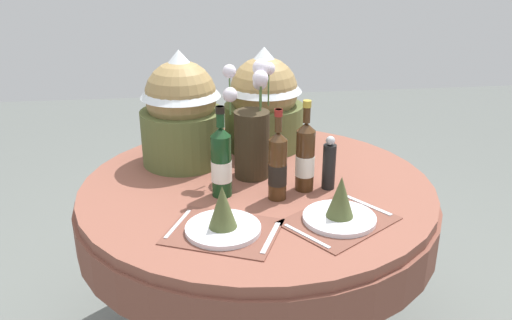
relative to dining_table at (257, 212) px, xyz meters
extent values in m
cylinder|color=brown|center=(0.00, 0.00, 0.11)|extent=(1.33, 1.33, 0.04)
cylinder|color=brown|center=(0.00, 0.00, 0.01)|extent=(1.36, 1.36, 0.15)
cylinder|color=black|center=(0.00, 0.00, -0.25)|extent=(0.12, 0.12, 0.68)
cube|color=brown|center=(-0.15, -0.35, 0.13)|extent=(0.41, 0.37, 0.00)
cylinder|color=white|center=(-0.15, -0.35, 0.14)|extent=(0.24, 0.24, 0.02)
cone|color=#4C562D|center=(-0.15, -0.35, 0.22)|extent=(0.09, 0.09, 0.14)
cube|color=silver|center=(-0.29, -0.29, 0.13)|extent=(0.09, 0.18, 0.00)
cube|color=silver|center=(-0.01, -0.42, 0.13)|extent=(0.09, 0.18, 0.00)
cube|color=brown|center=(0.23, -0.33, 0.13)|extent=(0.43, 0.41, 0.00)
cylinder|color=white|center=(0.23, -0.33, 0.14)|extent=(0.24, 0.24, 0.02)
cone|color=#4C562D|center=(0.23, -0.33, 0.22)|extent=(0.09, 0.09, 0.14)
cube|color=silver|center=(0.10, -0.42, 0.13)|extent=(0.12, 0.16, 0.00)
cube|color=silver|center=(0.36, -0.24, 0.13)|extent=(0.12, 0.17, 0.00)
cylinder|color=#332819|center=(-0.01, 0.07, 0.26)|extent=(0.14, 0.14, 0.26)
sphere|color=silver|center=(0.03, 0.16, 0.47)|extent=(0.06, 0.06, 0.06)
cylinder|color=#4C7038|center=(0.03, 0.16, 0.42)|extent=(0.01, 0.01, 0.07)
sphere|color=silver|center=(-0.09, 0.04, 0.46)|extent=(0.05, 0.05, 0.05)
cylinder|color=#4C7038|center=(-0.09, 0.04, 0.42)|extent=(0.01, 0.01, 0.06)
sphere|color=silver|center=(0.02, 0.08, 0.51)|extent=(0.06, 0.06, 0.06)
cylinder|color=#4C7038|center=(0.02, 0.08, 0.44)|extent=(0.01, 0.01, 0.10)
sphere|color=silver|center=(0.06, 0.14, 0.53)|extent=(0.05, 0.05, 0.05)
cylinder|color=#4C7038|center=(0.06, 0.14, 0.45)|extent=(0.01, 0.01, 0.13)
sphere|color=silver|center=(-0.09, 0.08, 0.54)|extent=(0.05, 0.05, 0.05)
cylinder|color=#4C7038|center=(-0.09, 0.08, 0.46)|extent=(0.01, 0.01, 0.14)
sphere|color=silver|center=(0.03, 0.12, 0.54)|extent=(0.07, 0.07, 0.07)
cylinder|color=#4C7038|center=(0.03, 0.12, 0.45)|extent=(0.01, 0.01, 0.13)
cylinder|color=#422814|center=(0.05, -0.14, 0.24)|extent=(0.06, 0.06, 0.22)
cylinder|color=black|center=(0.05, -0.14, 0.22)|extent=(0.07, 0.07, 0.08)
cone|color=#422814|center=(0.05, -0.14, 0.36)|extent=(0.06, 0.06, 0.03)
cylinder|color=#422814|center=(0.05, -0.14, 0.42)|extent=(0.02, 0.02, 0.08)
cylinder|color=maroon|center=(0.05, -0.14, 0.44)|extent=(0.03, 0.03, 0.02)
cylinder|color=#143819|center=(-0.14, -0.09, 0.24)|extent=(0.07, 0.07, 0.23)
cylinder|color=silver|center=(-0.14, -0.09, 0.22)|extent=(0.07, 0.07, 0.08)
cone|color=#143819|center=(-0.14, -0.09, 0.37)|extent=(0.07, 0.07, 0.03)
cylinder|color=#143819|center=(-0.14, -0.09, 0.42)|extent=(0.03, 0.03, 0.07)
cylinder|color=black|center=(-0.14, -0.09, 0.45)|extent=(0.03, 0.03, 0.02)
cylinder|color=#422814|center=(0.17, -0.08, 0.24)|extent=(0.07, 0.07, 0.23)
cylinder|color=silver|center=(0.17, -0.08, 0.22)|extent=(0.07, 0.07, 0.08)
cone|color=#422814|center=(0.17, -0.08, 0.37)|extent=(0.07, 0.07, 0.03)
cylinder|color=#422814|center=(0.17, -0.08, 0.42)|extent=(0.03, 0.03, 0.08)
cylinder|color=#B29933|center=(0.17, -0.08, 0.45)|extent=(0.03, 0.03, 0.02)
cylinder|color=black|center=(0.26, -0.08, 0.21)|extent=(0.05, 0.05, 0.17)
sphere|color=#B7B7BC|center=(0.26, -0.08, 0.31)|extent=(0.03, 0.03, 0.03)
cylinder|color=#566033|center=(-0.27, 0.25, 0.24)|extent=(0.34, 0.34, 0.22)
sphere|color=#9E7F4C|center=(-0.27, 0.25, 0.40)|extent=(0.29, 0.29, 0.29)
cone|color=silver|center=(-0.27, 0.25, 0.50)|extent=(0.32, 0.32, 0.19)
cylinder|color=#566033|center=(0.08, 0.39, 0.22)|extent=(0.35, 0.35, 0.19)
sphere|color=#9E7F4C|center=(0.08, 0.39, 0.38)|extent=(0.29, 0.29, 0.29)
cone|color=silver|center=(0.08, 0.39, 0.47)|extent=(0.33, 0.33, 0.19)
camera|label=1|loc=(-0.23, -1.82, 0.97)|focal=37.38mm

